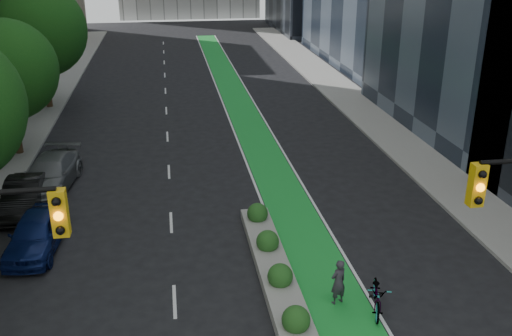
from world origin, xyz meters
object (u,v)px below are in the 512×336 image
object	(u,v)px
median_planter	(275,267)
parked_car_left_near	(36,233)
parked_car_left_far	(50,174)
cyclist	(338,282)
bicycle	(377,295)
parked_car_left_mid	(24,196)

from	to	relation	value
median_planter	parked_car_left_near	xyz separation A→B (m)	(-9.00, 3.38, 0.39)
parked_car_left_near	parked_car_left_far	xyz separation A→B (m)	(-0.53, 6.33, 0.02)
parked_car_left_near	cyclist	bearing A→B (deg)	-21.86
parked_car_left_near	median_planter	bearing A→B (deg)	-16.06
bicycle	cyclist	bearing A→B (deg)	171.34
median_planter	parked_car_left_far	distance (m)	13.61
parked_car_left_near	parked_car_left_far	bearing A→B (deg)	99.27
cyclist	parked_car_left_near	size ratio (longest dim) A/B	0.37
parked_car_left_mid	median_planter	bearing A→B (deg)	-36.57
cyclist	parked_car_left_mid	bearing A→B (deg)	-60.16
parked_car_left_far	cyclist	bearing A→B (deg)	-38.67
cyclist	parked_car_left_mid	distance (m)	15.19
bicycle	median_planter	bearing A→B (deg)	156.48
median_planter	bicycle	xyz separation A→B (m)	(3.00, -2.55, 0.20)
parked_car_left_mid	parked_car_left_far	bearing A→B (deg)	71.70
median_planter	cyclist	world-z (taller)	cyclist
bicycle	parked_car_left_mid	bearing A→B (deg)	160.49
median_planter	bicycle	size ratio (longest dim) A/B	4.75
parked_car_left_far	bicycle	bearing A→B (deg)	-37.16
cyclist	parked_car_left_mid	world-z (taller)	cyclist
parked_car_left_mid	parked_car_left_far	world-z (taller)	parked_car_left_far
bicycle	parked_car_left_near	distance (m)	13.39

